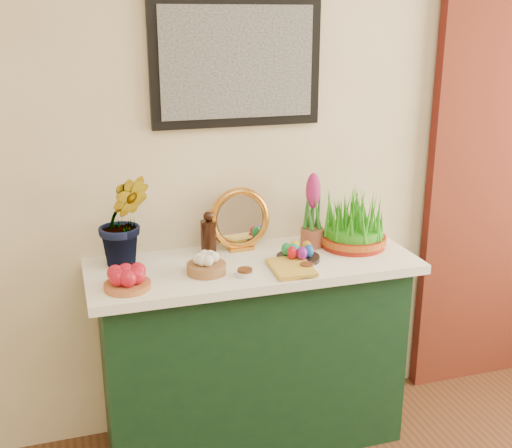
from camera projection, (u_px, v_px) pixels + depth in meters
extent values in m
cube|color=beige|center=(270.00, 142.00, 2.86)|extent=(4.00, 0.04, 2.70)
cube|color=black|center=(237.00, 62.00, 2.69)|extent=(0.74, 0.03, 0.54)
cube|color=#A5A5A5|center=(238.00, 63.00, 2.68)|extent=(0.66, 0.01, 0.46)
cube|color=#460C0F|center=(508.00, 169.00, 3.23)|extent=(0.90, 0.06, 2.30)
cube|color=black|center=(253.00, 357.00, 2.88)|extent=(1.30, 0.45, 0.85)
cube|color=white|center=(253.00, 265.00, 2.74)|extent=(1.40, 0.55, 0.04)
imported|color=#297123|center=(123.00, 206.00, 2.61)|extent=(0.27, 0.23, 0.52)
cylinder|color=#AD5E31|center=(128.00, 286.00, 2.45)|extent=(0.21, 0.21, 0.02)
cylinder|color=olive|center=(206.00, 268.00, 2.60)|extent=(0.19, 0.19, 0.04)
cylinder|color=black|center=(209.00, 238.00, 2.78)|extent=(0.07, 0.07, 0.15)
sphere|color=black|center=(208.00, 216.00, 2.75)|extent=(0.04, 0.04, 0.04)
cube|color=orange|center=(241.00, 248.00, 2.86)|extent=(0.12, 0.06, 0.02)
torus|color=orange|center=(240.00, 219.00, 2.83)|extent=(0.28, 0.08, 0.28)
cylinder|color=silver|center=(240.00, 219.00, 2.83)|extent=(0.21, 0.04, 0.21)
imported|color=gold|center=(272.00, 269.00, 2.61)|extent=(0.16, 0.23, 0.03)
cylinder|color=silver|center=(245.00, 273.00, 2.58)|extent=(0.08, 0.08, 0.02)
cylinder|color=#592D14|center=(245.00, 270.00, 2.57)|extent=(0.06, 0.06, 0.01)
cylinder|color=silver|center=(307.00, 268.00, 2.64)|extent=(0.07, 0.07, 0.02)
cylinder|color=#592D14|center=(307.00, 265.00, 2.63)|extent=(0.05, 0.05, 0.01)
cylinder|color=black|center=(298.00, 258.00, 2.74)|extent=(0.24, 0.24, 0.02)
ellipsoid|color=red|center=(292.00, 253.00, 2.69)|extent=(0.04, 0.04, 0.06)
ellipsoid|color=#174FA6|center=(309.00, 251.00, 2.71)|extent=(0.04, 0.04, 0.06)
ellipsoid|color=yellow|center=(295.00, 247.00, 2.76)|extent=(0.04, 0.04, 0.06)
ellipsoid|color=#18843B|center=(286.00, 249.00, 2.73)|extent=(0.04, 0.04, 0.06)
ellipsoid|color=orange|center=(307.00, 247.00, 2.76)|extent=(0.04, 0.04, 0.06)
ellipsoid|color=#771889|center=(302.00, 253.00, 2.69)|extent=(0.04, 0.04, 0.06)
ellipsoid|color=#0DA295|center=(294.00, 250.00, 2.72)|extent=(0.04, 0.04, 0.06)
cylinder|color=#994D37|center=(312.00, 237.00, 2.90)|extent=(0.10, 0.10, 0.09)
ellipsoid|color=#C02678|center=(313.00, 191.00, 2.83)|extent=(0.07, 0.07, 0.16)
cylinder|color=maroon|center=(353.00, 241.00, 2.90)|extent=(0.29, 0.29, 0.05)
cylinder|color=#9B130F|center=(353.00, 239.00, 2.90)|extent=(0.30, 0.30, 0.03)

